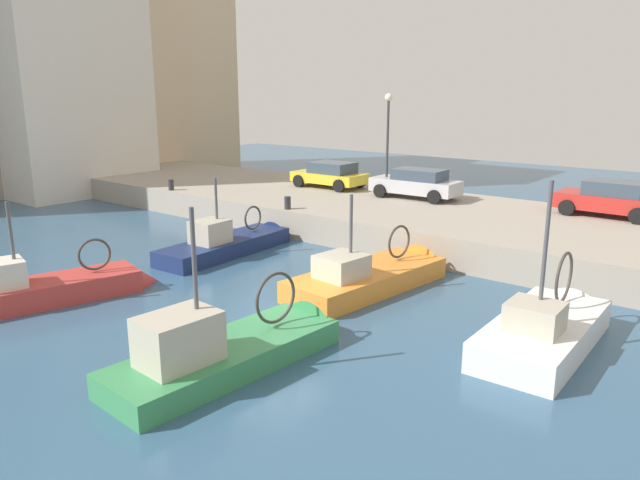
% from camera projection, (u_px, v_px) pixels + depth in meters
% --- Properties ---
extents(water_surface, '(80.00, 80.00, 0.00)m').
position_uv_depth(water_surface, '(273.00, 316.00, 16.76)').
color(water_surface, '#335675').
rests_on(water_surface, ground).
extents(quay_wall, '(9.00, 56.00, 1.20)m').
position_uv_depth(quay_wall, '(458.00, 225.00, 25.30)').
color(quay_wall, '#9E9384').
rests_on(quay_wall, ground).
extents(fishing_boat_navy, '(6.76, 2.08, 3.78)m').
position_uv_depth(fishing_boat_navy, '(232.00, 249.00, 23.41)').
color(fishing_boat_navy, navy).
rests_on(fishing_boat_navy, ground).
extents(fishing_boat_white, '(5.81, 2.30, 5.13)m').
position_uv_depth(fishing_boat_white, '(547.00, 339.00, 14.99)').
color(fishing_boat_white, white).
rests_on(fishing_boat_white, ground).
extents(fishing_boat_red, '(6.32, 3.01, 3.87)m').
position_uv_depth(fishing_boat_red, '(58.00, 297.00, 18.04)').
color(fishing_boat_red, '#BC3833').
rests_on(fishing_boat_red, ground).
extents(fishing_boat_green, '(6.56, 2.45, 4.72)m').
position_uv_depth(fishing_boat_green, '(238.00, 356.00, 13.86)').
color(fishing_boat_green, '#388951').
rests_on(fishing_boat_green, ground).
extents(fishing_boat_orange, '(6.73, 2.84, 4.10)m').
position_uv_depth(fishing_boat_orange, '(375.00, 283.00, 19.34)').
color(fishing_boat_orange, orange).
rests_on(fishing_boat_orange, ground).
extents(parked_car_silver, '(1.98, 4.22, 1.39)m').
position_uv_depth(parked_car_silver, '(416.00, 183.00, 28.07)').
color(parked_car_silver, '#B7B7BC').
rests_on(parked_car_silver, quay_wall).
extents(parked_car_red, '(2.11, 3.91, 1.45)m').
position_uv_depth(parked_car_red, '(610.00, 198.00, 24.05)').
color(parked_car_red, red).
rests_on(parked_car_red, quay_wall).
extents(parked_car_yellow, '(2.09, 3.92, 1.33)m').
position_uv_depth(parked_car_yellow, '(330.00, 174.00, 31.23)').
color(parked_car_yellow, gold).
rests_on(parked_car_yellow, quay_wall).
extents(mooring_bollard_south, '(0.28, 0.28, 0.55)m').
position_uv_depth(mooring_bollard_south, '(288.00, 203.00, 25.60)').
color(mooring_bollard_south, '#2D2D33').
rests_on(mooring_bollard_south, quay_wall).
extents(mooring_bollard_mid, '(0.28, 0.28, 0.55)m').
position_uv_depth(mooring_bollard_mid, '(171.00, 185.00, 30.47)').
color(mooring_bollard_mid, '#2D2D33').
rests_on(mooring_bollard_mid, quay_wall).
extents(quay_streetlamp, '(0.36, 0.36, 4.83)m').
position_uv_depth(quay_streetlamp, '(388.00, 127.00, 28.30)').
color(quay_streetlamp, '#38383D').
rests_on(quay_streetlamp, quay_wall).
extents(waterfront_building_west, '(10.18, 7.04, 17.22)m').
position_uv_depth(waterfront_building_west, '(157.00, 56.00, 44.23)').
color(waterfront_building_west, beige).
rests_on(waterfront_building_west, ground).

